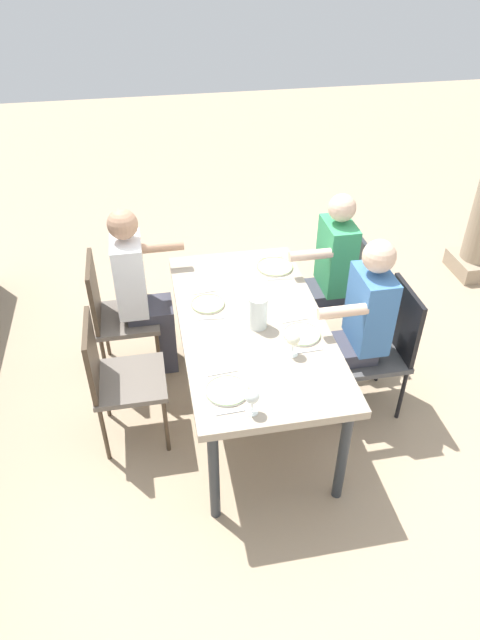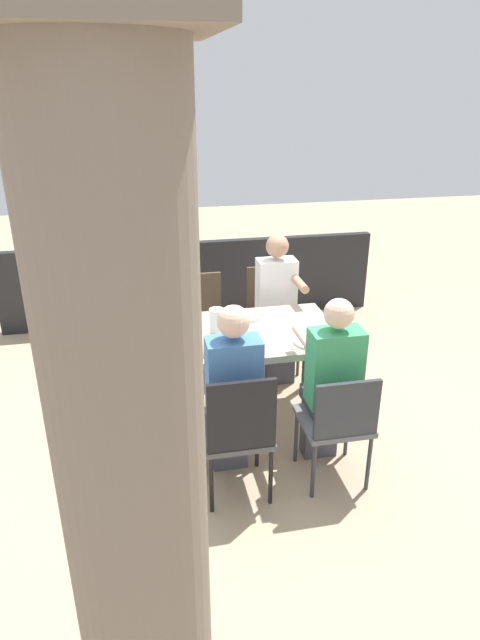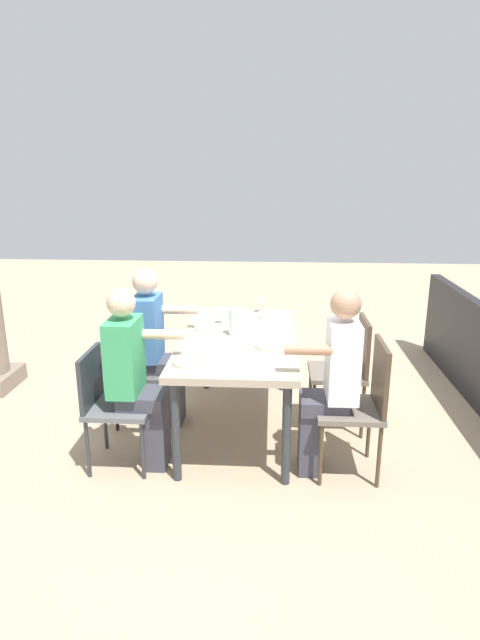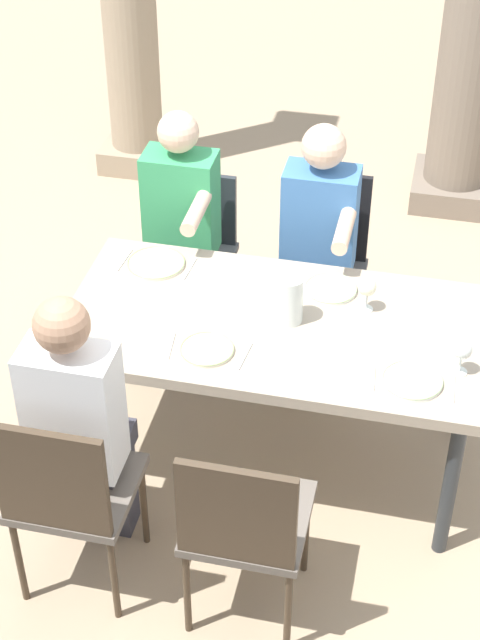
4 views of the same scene
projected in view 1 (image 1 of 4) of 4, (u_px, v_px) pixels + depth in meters
ground_plane at (251, 409)px, 3.93m from camera, size 16.00×16.00×0.00m
dining_table at (252, 330)px, 3.50m from camera, size 1.72×0.89×0.78m
chair_west_north at (348, 291)px, 4.22m from camera, size 0.44×0.44×0.85m
chair_west_south at (114, 311)px, 3.94m from camera, size 0.44×0.44×0.95m
chair_mid_north at (383, 343)px, 3.69m from camera, size 0.44×0.44×0.93m
chair_mid_south at (116, 374)px, 3.43m from camera, size 0.44×0.44×0.92m
diner_woman_green at (326, 273)px, 4.08m from camera, size 0.35×0.49×1.29m
diner_man_white at (141, 289)px, 3.88m from camera, size 0.35×0.49×1.31m
diner_guest_third at (358, 326)px, 3.55m from camera, size 0.35×0.49×1.30m
plate_0 at (275, 267)px, 3.96m from camera, size 0.26×0.26×0.02m
fork_0 at (270, 257)px, 4.08m from camera, size 0.03×0.17×0.01m
spoon_0 at (280, 279)px, 3.84m from camera, size 0.03×0.17×0.01m
plate_1 at (208, 304)px, 3.59m from camera, size 0.22×0.22×0.02m
fork_1 at (205, 292)px, 3.71m from camera, size 0.03×0.17×0.01m
spoon_1 at (211, 318)px, 3.48m from camera, size 0.03×0.17×0.01m
plate_2 at (302, 334)px, 3.34m from camera, size 0.23×0.23×0.02m
wine_glass_2 at (293, 340)px, 3.14m from camera, size 0.08×0.08×0.15m
fork_2 at (295, 320)px, 3.46m from camera, size 0.03×0.17×0.01m
spoon_2 at (309, 351)px, 3.23m from camera, size 0.02×0.17×0.01m
plate_3 at (227, 391)px, 2.96m from camera, size 0.23×0.23×0.02m
wine_glass_3 at (252, 397)px, 2.78m from camera, size 0.07×0.07×0.15m
fork_3 at (223, 373)px, 3.08m from camera, size 0.03×0.17×0.01m
spoon_3 at (232, 412)px, 2.85m from camera, size 0.02×0.17×0.01m
water_pitcher at (258, 314)px, 3.36m from camera, size 0.11×0.11×0.21m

